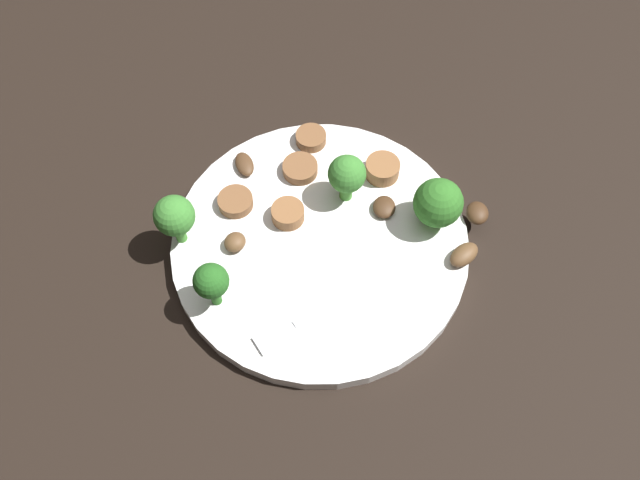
{
  "coord_description": "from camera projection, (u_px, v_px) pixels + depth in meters",
  "views": [
    {
      "loc": [
        0.23,
        0.19,
        0.53
      ],
      "look_at": [
        0.0,
        0.0,
        0.01
      ],
      "focal_mm": 37.95,
      "sensor_mm": 36.0,
      "label": 1
    }
  ],
  "objects": [
    {
      "name": "fork",
      "position": [
        335.0,
        301.0,
        0.57
      ],
      "size": [
        0.17,
        0.07,
        0.0
      ],
      "rotation": [
        0.0,
        0.0,
        -0.32
      ],
      "color": "silver",
      "rests_on": "plate"
    },
    {
      "name": "sausage_slice_1",
      "position": [
        311.0,
        138.0,
        0.65
      ],
      "size": [
        0.03,
        0.03,
        0.01
      ],
      "primitive_type": "cylinder",
      "rotation": [
        0.0,
        0.0,
        0.13
      ],
      "color": "brown",
      "rests_on": "plate"
    },
    {
      "name": "mushroom_4",
      "position": [
        235.0,
        242.0,
        0.59
      ],
      "size": [
        0.02,
        0.02,
        0.01
      ],
      "primitive_type": "ellipsoid",
      "rotation": [
        0.0,
        0.0,
        0.13
      ],
      "color": "brown",
      "rests_on": "plate"
    },
    {
      "name": "sausage_slice_0",
      "position": [
        235.0,
        202.0,
        0.62
      ],
      "size": [
        0.04,
        0.04,
        0.01
      ],
      "primitive_type": "cylinder",
      "rotation": [
        0.0,
        0.0,
        1.11
      ],
      "color": "brown",
      "rests_on": "plate"
    },
    {
      "name": "mushroom_1",
      "position": [
        384.0,
        207.0,
        0.61
      ],
      "size": [
        0.03,
        0.03,
        0.01
      ],
      "primitive_type": "ellipsoid",
      "rotation": [
        0.0,
        0.0,
        3.71
      ],
      "color": "#422B19",
      "rests_on": "plate"
    },
    {
      "name": "broccoli_floret_3",
      "position": [
        211.0,
        282.0,
        0.54
      ],
      "size": [
        0.03,
        0.03,
        0.05
      ],
      "color": "#296420",
      "rests_on": "plate"
    },
    {
      "name": "mushroom_5",
      "position": [
        244.0,
        164.0,
        0.64
      ],
      "size": [
        0.03,
        0.03,
        0.01
      ],
      "primitive_type": "ellipsoid",
      "rotation": [
        0.0,
        0.0,
        1.02
      ],
      "color": "#4C331E",
      "rests_on": "plate"
    },
    {
      "name": "mushroom_2",
      "position": [
        477.0,
        213.0,
        0.61
      ],
      "size": [
        0.03,
        0.03,
        0.01
      ],
      "primitive_type": "ellipsoid",
      "rotation": [
        0.0,
        0.0,
        0.61
      ],
      "color": "#422B19",
      "rests_on": "plate"
    },
    {
      "name": "sausage_slice_3",
      "position": [
        383.0,
        169.0,
        0.63
      ],
      "size": [
        0.04,
        0.04,
        0.02
      ],
      "primitive_type": "cylinder",
      "rotation": [
        0.0,
        0.0,
        0.51
      ],
      "color": "brown",
      "rests_on": "plate"
    },
    {
      "name": "broccoli_floret_0",
      "position": [
        438.0,
        203.0,
        0.59
      ],
      "size": [
        0.04,
        0.04,
        0.05
      ],
      "color": "#347525",
      "rests_on": "plate"
    },
    {
      "name": "sausage_slice_2",
      "position": [
        291.0,
        210.0,
        0.61
      ],
      "size": [
        0.03,
        0.03,
        0.01
      ],
      "primitive_type": "cylinder",
      "rotation": [
        0.0,
        0.0,
        1.39
      ],
      "color": "brown",
      "rests_on": "plate"
    },
    {
      "name": "broccoli_floret_2",
      "position": [
        175.0,
        216.0,
        0.57
      ],
      "size": [
        0.04,
        0.04,
        0.06
      ],
      "color": "#408630",
      "rests_on": "plate"
    },
    {
      "name": "plate",
      "position": [
        320.0,
        244.0,
        0.61
      ],
      "size": [
        0.27,
        0.27,
        0.01
      ],
      "primitive_type": "cylinder",
      "color": "white",
      "rests_on": "ground_plane"
    },
    {
      "name": "ground_plane",
      "position": [
        320.0,
        248.0,
        0.61
      ],
      "size": [
        1.4,
        1.4,
        0.0
      ],
      "primitive_type": "plane",
      "color": "black"
    },
    {
      "name": "broccoli_floret_1",
      "position": [
        347.0,
        175.0,
        0.6
      ],
      "size": [
        0.03,
        0.03,
        0.05
      ],
      "color": "#408630",
      "rests_on": "plate"
    },
    {
      "name": "sausage_slice_4",
      "position": [
        300.0,
        169.0,
        0.63
      ],
      "size": [
        0.04,
        0.04,
        0.01
      ],
      "primitive_type": "cylinder",
      "rotation": [
        0.0,
        0.0,
        0.19
      ],
      "color": "brown",
      "rests_on": "plate"
    },
    {
      "name": "mushroom_3",
      "position": [
        464.0,
        255.0,
        0.59
      ],
      "size": [
        0.03,
        0.02,
        0.01
      ],
      "primitive_type": "ellipsoid",
      "rotation": [
        0.0,
        0.0,
        2.97
      ],
      "color": "brown",
      "rests_on": "plate"
    }
  ]
}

